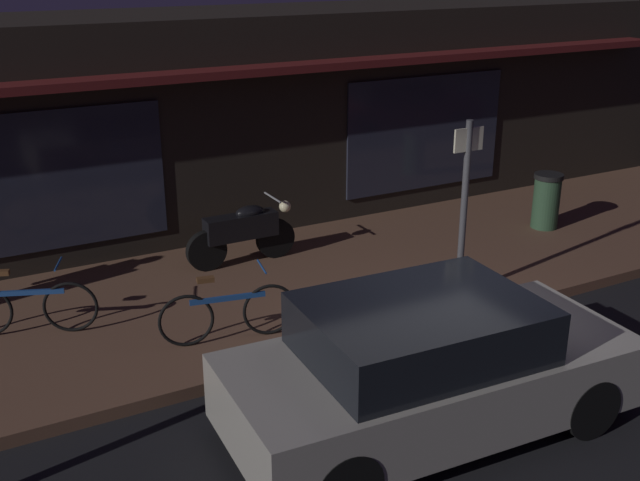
% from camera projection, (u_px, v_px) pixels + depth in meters
% --- Properties ---
extents(ground_plane, '(60.00, 60.00, 0.00)m').
position_uv_depth(ground_plane, '(446.00, 381.00, 8.66)').
color(ground_plane, black).
extents(sidewalk_slab, '(18.00, 4.00, 0.15)m').
position_uv_depth(sidewalk_slab, '(319.00, 281.00, 11.10)').
color(sidewalk_slab, brown).
rests_on(sidewalk_slab, ground_plane).
extents(storefront_building, '(18.00, 3.30, 3.60)m').
position_uv_depth(storefront_building, '(226.00, 119.00, 13.28)').
color(storefront_building, black).
rests_on(storefront_building, ground_plane).
extents(motorcycle, '(1.70, 0.55, 0.97)m').
position_uv_depth(motorcycle, '(243.00, 231.00, 11.37)').
color(motorcycle, black).
rests_on(motorcycle, sidewalk_slab).
extents(bicycle_parked, '(1.64, 0.47, 0.91)m').
position_uv_depth(bicycle_parked, '(228.00, 313.00, 9.13)').
color(bicycle_parked, black).
rests_on(bicycle_parked, sidewalk_slab).
extents(bicycle_extra, '(1.56, 0.67, 0.91)m').
position_uv_depth(bicycle_extra, '(27.00, 307.00, 9.28)').
color(bicycle_extra, black).
rests_on(bicycle_extra, sidewalk_slab).
extents(sign_post, '(0.44, 0.09, 2.40)m').
position_uv_depth(sign_post, '(465.00, 199.00, 9.98)').
color(sign_post, '#47474C').
rests_on(sign_post, sidewalk_slab).
extents(trash_bin, '(0.48, 0.48, 0.93)m').
position_uv_depth(trash_bin, '(546.00, 200.00, 12.86)').
color(trash_bin, '#2D4C33').
rests_on(trash_bin, sidewalk_slab).
extents(parked_car_near, '(4.18, 1.95, 1.42)m').
position_uv_depth(parked_car_near, '(427.00, 367.00, 7.56)').
color(parked_car_near, black).
rests_on(parked_car_near, ground_plane).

